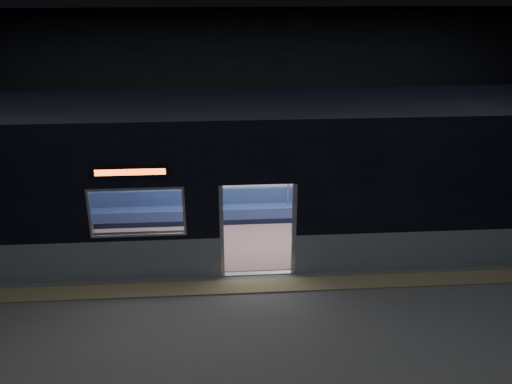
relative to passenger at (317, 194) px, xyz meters
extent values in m
cube|color=#47494C|center=(-1.67, -3.55, -0.76)|extent=(24.00, 14.00, 0.01)
cube|color=black|center=(-1.67, -3.55, 4.22)|extent=(24.00, 14.00, 0.04)
cube|color=black|center=(-1.67, 3.43, 1.74)|extent=(24.00, 0.04, 5.00)
cube|color=#8C7F59|center=(-1.67, -3.00, -0.74)|extent=(22.80, 0.50, 0.03)
cube|color=gray|center=(-6.52, -2.49, -0.31)|extent=(8.30, 0.12, 0.90)
cube|color=gray|center=(3.18, -2.49, -0.31)|extent=(8.30, 0.12, 0.90)
cube|color=black|center=(-6.52, -2.49, 1.29)|extent=(8.30, 0.12, 2.30)
cube|color=black|center=(3.18, -2.49, 1.29)|extent=(8.30, 0.12, 2.30)
cube|color=black|center=(-1.67, -2.49, 1.87)|extent=(1.40, 0.12, 1.15)
cube|color=#B7BABC|center=(-2.41, -2.49, 0.27)|extent=(0.08, 0.14, 2.05)
cube|color=#B7BABC|center=(-0.93, -2.49, 0.27)|extent=(0.08, 0.14, 2.05)
cube|color=black|center=(-4.12, -2.57, 1.63)|extent=(1.50, 0.04, 0.18)
cube|color=#FF5114|center=(-4.12, -2.58, 1.63)|extent=(1.34, 0.03, 0.12)
cube|color=beige|center=(-1.67, 0.39, 0.84)|extent=(18.00, 0.12, 3.20)
cube|color=black|center=(-1.67, -1.05, 2.52)|extent=(18.00, 3.00, 0.15)
cube|color=#866269|center=(-1.67, -1.05, -0.74)|extent=(17.76, 2.76, 0.04)
cube|color=beige|center=(-1.67, -1.05, 1.59)|extent=(17.76, 2.76, 0.10)
cube|color=navy|center=(-1.67, 0.07, -0.51)|extent=(11.00, 0.48, 0.41)
cube|color=navy|center=(-1.67, 0.26, -0.11)|extent=(11.00, 0.10, 0.40)
cube|color=#815E64|center=(-4.97, -2.14, -0.51)|extent=(4.40, 0.48, 0.41)
cube|color=#815E64|center=(1.63, -2.14, -0.51)|extent=(4.40, 0.48, 0.41)
cylinder|color=silver|center=(-2.62, -2.18, 0.41)|extent=(0.04, 0.04, 2.26)
cylinder|color=silver|center=(-2.62, 0.08, 0.41)|extent=(0.04, 0.04, 2.26)
cylinder|color=silver|center=(-0.72, -2.18, 0.41)|extent=(0.04, 0.04, 2.26)
cylinder|color=silver|center=(-0.72, 0.08, 0.41)|extent=(0.04, 0.04, 2.26)
cylinder|color=silver|center=(-1.67, 0.03, 1.19)|extent=(11.00, 0.03, 0.03)
cube|color=black|center=(-0.09, -0.13, -0.24)|extent=(0.15, 0.42, 0.14)
cube|color=black|center=(0.09, -0.13, -0.24)|extent=(0.15, 0.42, 0.14)
cylinder|color=black|center=(-0.09, -0.32, -0.50)|extent=(0.10, 0.10, 0.43)
cylinder|color=black|center=(0.09, -0.32, -0.50)|extent=(0.10, 0.10, 0.43)
cube|color=pink|center=(0.00, 0.04, -0.22)|extent=(0.36, 0.20, 0.18)
cylinder|color=pink|center=(0.00, 0.07, 0.09)|extent=(0.35, 0.35, 0.46)
sphere|color=tan|center=(0.00, 0.05, 0.42)|extent=(0.19, 0.19, 0.19)
sphere|color=black|center=(0.00, 0.09, 0.46)|extent=(0.20, 0.20, 0.20)
cube|color=black|center=(0.01, -0.20, -0.10)|extent=(0.28, 0.25, 0.13)
cube|color=white|center=(-0.71, 0.31, 0.74)|extent=(1.08, 0.03, 0.70)
camera|label=1|loc=(-2.42, -12.39, 5.19)|focal=38.00mm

